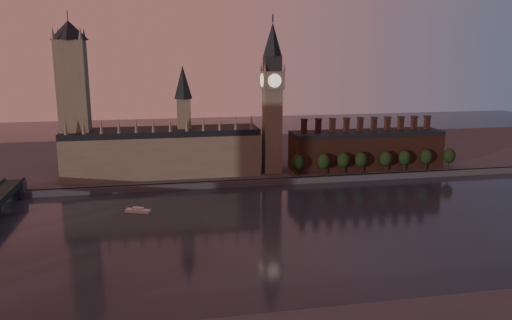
% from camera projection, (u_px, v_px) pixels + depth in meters
% --- Properties ---
extents(ground, '(900.00, 900.00, 0.00)m').
position_uv_depth(ground, '(301.00, 232.00, 244.97)').
color(ground, black).
rests_on(ground, ground).
extents(north_bank, '(900.00, 182.00, 4.00)m').
position_uv_depth(north_bank, '(242.00, 156.00, 415.40)').
color(north_bank, '#414246').
rests_on(north_bank, ground).
extents(palace_of_westminster, '(130.00, 30.30, 74.00)m').
position_uv_depth(palace_of_westminster, '(164.00, 150.00, 338.68)').
color(palace_of_westminster, '#746953').
rests_on(palace_of_westminster, north_bank).
extents(victoria_tower, '(24.00, 24.00, 108.00)m').
position_uv_depth(victoria_tower, '(74.00, 96.00, 320.51)').
color(victoria_tower, '#746953').
rests_on(victoria_tower, north_bank).
extents(big_ben, '(15.00, 15.00, 107.00)m').
position_uv_depth(big_ben, '(272.00, 97.00, 340.40)').
color(big_ben, '#746953').
rests_on(big_ben, north_bank).
extents(chimney_block, '(110.00, 25.00, 37.00)m').
position_uv_depth(chimney_block, '(366.00, 149.00, 361.67)').
color(chimney_block, '#49271C').
rests_on(chimney_block, north_bank).
extents(embankment_tree_0, '(8.60, 8.60, 14.88)m').
position_uv_depth(embankment_tree_0, '(298.00, 162.00, 337.38)').
color(embankment_tree_0, black).
rests_on(embankment_tree_0, north_bank).
extents(embankment_tree_1, '(8.60, 8.60, 14.88)m').
position_uv_depth(embankment_tree_1, '(324.00, 161.00, 340.43)').
color(embankment_tree_1, black).
rests_on(embankment_tree_1, north_bank).
extents(embankment_tree_2, '(8.60, 8.60, 14.88)m').
position_uv_depth(embankment_tree_2, '(343.00, 160.00, 344.11)').
color(embankment_tree_2, black).
rests_on(embankment_tree_2, north_bank).
extents(embankment_tree_3, '(8.60, 8.60, 14.88)m').
position_uv_depth(embankment_tree_3, '(361.00, 160.00, 345.78)').
color(embankment_tree_3, black).
rests_on(embankment_tree_3, north_bank).
extents(embankment_tree_4, '(8.60, 8.60, 14.88)m').
position_uv_depth(embankment_tree_4, '(386.00, 159.00, 348.64)').
color(embankment_tree_4, black).
rests_on(embankment_tree_4, north_bank).
extents(embankment_tree_5, '(8.60, 8.60, 14.88)m').
position_uv_depth(embankment_tree_5, '(405.00, 158.00, 352.33)').
color(embankment_tree_5, black).
rests_on(embankment_tree_5, north_bank).
extents(embankment_tree_6, '(8.60, 8.60, 14.88)m').
position_uv_depth(embankment_tree_6, '(426.00, 157.00, 355.87)').
color(embankment_tree_6, black).
rests_on(embankment_tree_6, north_bank).
extents(embankment_tree_7, '(8.60, 8.60, 14.88)m').
position_uv_depth(embankment_tree_7, '(449.00, 156.00, 359.33)').
color(embankment_tree_7, black).
rests_on(embankment_tree_7, north_bank).
extents(river_boat, '(14.26, 9.01, 2.76)m').
position_uv_depth(river_boat, '(138.00, 210.00, 275.01)').
color(river_boat, silver).
rests_on(river_boat, ground).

